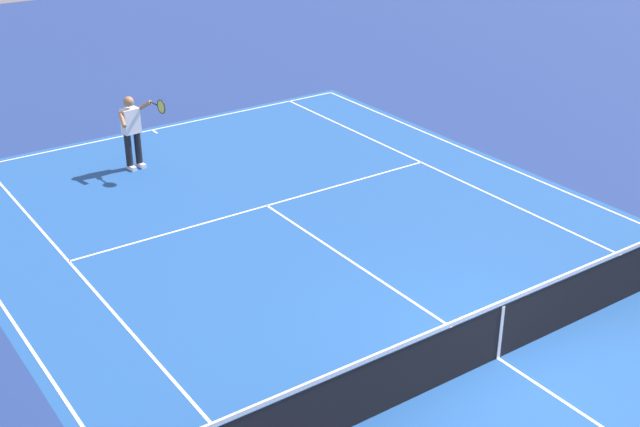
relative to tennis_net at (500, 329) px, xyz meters
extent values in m
plane|color=navy|center=(0.00, 0.00, -0.49)|extent=(60.00, 60.00, 0.00)
cube|color=#1E4C93|center=(0.00, 0.00, -0.49)|extent=(24.20, 11.40, 0.00)
cube|color=white|center=(11.90, 0.00, -0.49)|extent=(0.05, 11.00, 0.01)
cube|color=white|center=(6.40, 0.00, -0.49)|extent=(0.05, 8.22, 0.01)
cube|color=white|center=(0.00, 0.00, -0.49)|extent=(12.80, 0.05, 0.01)
cube|color=white|center=(11.75, 0.00, -0.49)|extent=(0.30, 0.05, 0.01)
cube|color=black|center=(0.00, 0.00, -0.05)|extent=(0.02, 11.60, 0.88)
cube|color=white|center=(0.00, 0.00, 0.46)|extent=(0.04, 11.60, 0.06)
cube|color=white|center=(0.00, 0.00, -0.05)|extent=(0.04, 0.06, 0.88)
cylinder|color=black|center=(9.82, 1.48, -0.04)|extent=(0.15, 0.15, 0.74)
cube|color=white|center=(9.76, 1.47, -0.45)|extent=(0.29, 0.14, 0.09)
cylinder|color=black|center=(9.84, 1.24, -0.04)|extent=(0.15, 0.15, 0.74)
cube|color=white|center=(9.78, 1.23, -0.45)|extent=(0.29, 0.14, 0.09)
cube|color=white|center=(9.83, 1.36, 0.61)|extent=(0.28, 0.40, 0.56)
sphere|color=#9E704C|center=(9.83, 1.36, 1.04)|extent=(0.23, 0.23, 0.23)
cylinder|color=#9E704C|center=(9.62, 1.62, 0.74)|extent=(0.42, 0.18, 0.26)
cylinder|color=#9E704C|center=(9.69, 1.06, 0.94)|extent=(0.41, 0.26, 0.30)
cylinder|color=#232326|center=(9.38, 0.96, 1.05)|extent=(0.28, 0.07, 0.04)
torus|color=#232326|center=(9.09, 0.93, 1.05)|extent=(0.31, 0.06, 0.31)
cylinder|color=#C6D84C|center=(9.09, 0.93, 1.05)|extent=(0.27, 0.04, 0.27)
camera|label=1|loc=(-6.80, 7.86, 6.62)|focal=46.96mm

